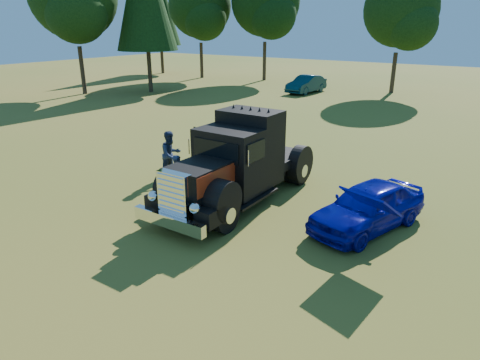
% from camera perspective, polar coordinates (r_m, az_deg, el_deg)
% --- Properties ---
extents(ground, '(120.00, 120.00, 0.00)m').
position_cam_1_polar(ground, '(12.82, 0.89, -6.47)').
color(ground, '#465C1B').
rests_on(ground, ground).
extents(diamond_t_truck, '(3.30, 7.16, 3.00)m').
position_cam_1_polar(diamond_t_truck, '(14.29, -0.55, 1.94)').
color(diamond_t_truck, black).
rests_on(diamond_t_truck, ground).
extents(hotrod_coupe, '(2.77, 4.46, 1.89)m').
position_cam_1_polar(hotrod_coupe, '(13.10, 16.70, -3.39)').
color(hotrod_coupe, '#08079A').
rests_on(hotrod_coupe, ground).
extents(spectator_near, '(0.42, 0.60, 1.57)m').
position_cam_1_polar(spectator_near, '(14.82, -8.18, 0.38)').
color(spectator_near, '#22354F').
rests_on(spectator_near, ground).
extents(spectator_far, '(0.86, 1.02, 1.87)m').
position_cam_1_polar(spectator_far, '(16.93, -9.21, 3.37)').
color(spectator_far, '#1B243F').
rests_on(spectator_far, ground).
extents(distant_teal_car, '(2.01, 4.67, 1.50)m').
position_cam_1_polar(distant_teal_car, '(38.89, 8.83, 12.51)').
color(distant_teal_car, '#0A3A40').
rests_on(distant_teal_car, ground).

